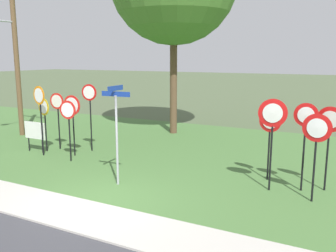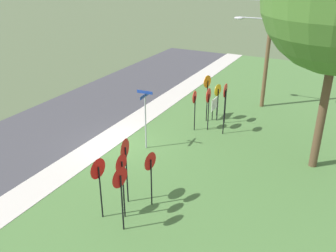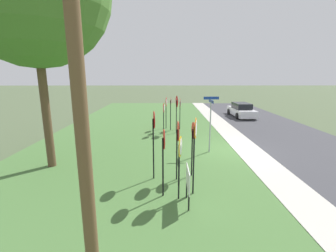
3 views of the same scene
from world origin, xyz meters
name	(u,v)px [view 1 (image 1 of 3)]	position (x,y,z in m)	size (l,w,h in m)	color
ground_plane	(95,204)	(0.00, 0.00, 0.00)	(160.00, 160.00, 0.00)	#4C5B3D
sidewalk_strip	(75,214)	(0.00, -0.80, 0.03)	(44.00, 1.60, 0.06)	#BCB7AD
grass_median	(188,152)	(0.00, 6.00, 0.02)	(44.00, 12.00, 0.04)	#477038
stop_sign_near_left	(68,118)	(-3.36, 2.73, 1.69)	(0.69, 0.12, 2.29)	black
stop_sign_near_right	(44,113)	(-5.24, 3.37, 1.64)	(0.69, 0.16, 2.22)	black
stop_sign_far_left	(57,109)	(-5.03, 3.91, 1.76)	(0.67, 0.11, 2.39)	black
stop_sign_far_center	(90,103)	(-3.64, 4.32, 2.04)	(0.66, 0.13, 2.78)	black
stop_sign_far_right	(72,112)	(-3.74, 3.38, 1.80)	(0.78, 0.11, 2.41)	black
stop_sign_center_tall	(40,105)	(-4.89, 2.85, 2.05)	(0.71, 0.16, 2.76)	black
yield_sign_near_left	(305,126)	(4.80, 3.48, 1.97)	(0.68, 0.10, 2.59)	black
yield_sign_near_right	(272,122)	(3.96, 3.08, 2.08)	(0.81, 0.17, 2.71)	black
yield_sign_far_left	(329,128)	(5.41, 3.83, 1.90)	(0.74, 0.13, 2.49)	black
yield_sign_far_right	(316,137)	(5.18, 2.75, 1.84)	(0.76, 0.12, 2.42)	black
yield_sign_center	(270,128)	(3.70, 4.00, 1.71)	(0.70, 0.13, 2.26)	black
street_name_post	(117,127)	(-0.28, 1.46, 1.84)	(0.96, 0.82, 3.03)	#9EA0A8
utility_pole	(13,51)	(-8.77, 5.02, 4.19)	(2.10, 2.38, 7.62)	brown
notice_board	(35,132)	(-5.58, 3.13, 0.87)	(1.10, 0.05, 1.25)	black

